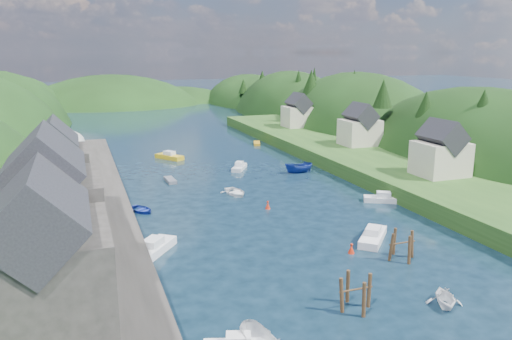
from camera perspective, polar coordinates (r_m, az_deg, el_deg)
name	(u,v)px	position (r m, az deg, el deg)	size (l,w,h in m)	color
ground	(216,165)	(92.28, -4.63, 0.53)	(600.00, 600.00, 0.00)	black
hillside_right	(356,160)	(134.05, 11.38, 1.08)	(36.00, 245.56, 48.00)	black
far_hills	(141,129)	(214.63, -13.03, 4.60)	(103.00, 68.00, 44.00)	black
hill_trees	(195,98)	(106.15, -6.97, 8.21)	(90.29, 149.05, 12.40)	black
quay_left	(80,227)	(60.12, -19.43, -6.22)	(12.00, 110.00, 2.00)	#2D2B28
terrace_left_grass	(12,233)	(60.52, -26.11, -6.46)	(12.00, 110.00, 2.50)	#234719
quayside_buildings	(52,214)	(45.37, -22.30, -4.65)	(8.00, 35.84, 12.90)	#2D2B28
boat_sheds	(61,159)	(77.46, -21.35, 1.18)	(7.00, 21.00, 7.50)	#2D2D30
terrace_right	(363,160)	(92.85, 12.11, 1.11)	(16.00, 120.00, 2.40)	#234719
right_bank_cottages	(355,128)	(100.58, 11.20, 4.77)	(9.00, 59.24, 8.41)	beige
piling_cluster_near	(356,296)	(42.15, 11.31, -13.92)	(3.01, 2.83, 3.53)	#382314
piling_cluster_far	(402,248)	(52.69, 16.30, -8.56)	(3.01, 2.83, 3.46)	#382314
channel_buoy_near	(351,249)	(53.14, 10.84, -8.85)	(0.70, 0.70, 1.10)	#AF230E
channel_buoy_far	(268,205)	(66.48, 1.35, -4.06)	(0.70, 0.70, 1.10)	#AF230E
moored_boats	(264,212)	(63.22, 0.86, -4.87)	(38.52, 81.41, 2.04)	gold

